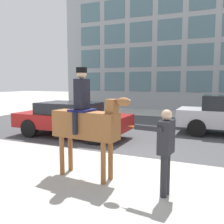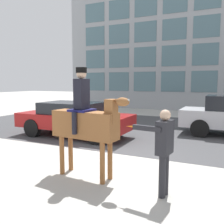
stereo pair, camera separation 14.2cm
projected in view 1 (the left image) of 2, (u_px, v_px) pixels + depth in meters
The scene contains 6 objects.
ground_plane at pixel (113, 159), 6.92m from camera, with size 80.00×80.00×0.00m, color #B2AFA8.
road_surface at pixel (156, 129), 11.23m from camera, with size 20.09×8.50×0.01m.
office_building_facade at pixel (186, 5), 17.80m from camera, with size 20.09×0.33×15.13m.
mounted_horse_lead at pixel (86, 122), 5.49m from camera, with size 1.96×0.65×2.45m.
pedestrian_bystander at pixel (165, 146), 4.61m from camera, with size 0.86×0.43×1.63m.
street_car_near_lane at pixel (71, 118), 9.76m from camera, with size 4.53×1.85×1.34m.
Camera 1 is at (2.69, -6.15, 2.13)m, focal length 40.00 mm.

